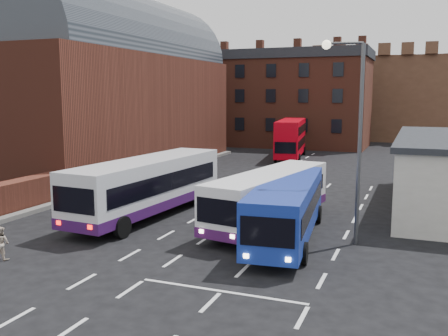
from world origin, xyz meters
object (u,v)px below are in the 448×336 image
(bus_blue, at_px, (287,206))
(street_lamp, at_px, (353,123))
(bus_white_inbound, at_px, (270,194))
(pedestrian_beige, at_px, (1,243))
(bus_red_double, at_px, (291,138))
(bus_white_outbound, at_px, (148,183))

(bus_blue, relative_size, street_lamp, 1.14)
(bus_white_inbound, height_order, bus_blue, bus_white_inbound)
(pedestrian_beige, bearing_deg, bus_red_double, -94.96)
(bus_blue, height_order, pedestrian_beige, bus_blue)
(bus_white_outbound, relative_size, street_lamp, 1.32)
(bus_white_inbound, distance_m, pedestrian_beige, 12.60)
(bus_white_outbound, xyz_separation_m, pedestrian_beige, (-1.87, -8.60, -1.19))
(pedestrian_beige, bearing_deg, street_lamp, -150.29)
(bus_red_double, distance_m, street_lamp, 30.40)
(bus_white_outbound, distance_m, pedestrian_beige, 8.88)
(pedestrian_beige, bearing_deg, bus_white_outbound, -102.29)
(bus_white_inbound, relative_size, pedestrian_beige, 7.52)
(bus_white_inbound, height_order, street_lamp, street_lamp)
(bus_blue, bearing_deg, bus_red_double, -82.38)
(bus_white_outbound, bearing_deg, street_lamp, -2.42)
(bus_white_inbound, bearing_deg, bus_white_outbound, 14.51)
(bus_white_inbound, bearing_deg, bus_blue, 133.73)
(bus_white_outbound, height_order, bus_red_double, bus_red_double)
(bus_white_inbound, relative_size, bus_red_double, 1.00)
(bus_white_inbound, relative_size, bus_blue, 1.01)
(bus_blue, relative_size, pedestrian_beige, 7.43)
(bus_white_outbound, distance_m, bus_red_double, 27.38)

